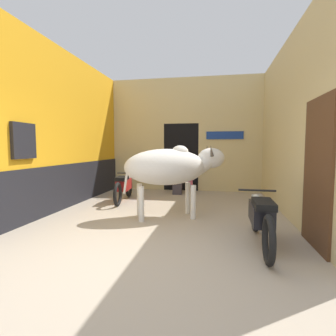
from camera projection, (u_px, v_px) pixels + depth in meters
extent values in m
plane|color=tan|center=(130.00, 264.00, 3.17)|extent=(30.00, 30.00, 0.00)
cube|color=orange|center=(66.00, 130.00, 6.19)|extent=(0.18, 5.53, 3.63)
cube|color=black|center=(71.00, 185.00, 6.27)|extent=(0.03, 5.53, 1.02)
cube|color=black|center=(23.00, 141.00, 4.67)|extent=(0.08, 0.56, 0.64)
cube|color=#D1BC84|center=(185.00, 101.00, 8.44)|extent=(4.83, 0.18, 1.46)
cube|color=#D1BC84|center=(140.00, 157.00, 8.87)|extent=(1.72, 0.18, 2.18)
cube|color=#D1BC84|center=(230.00, 157.00, 8.33)|extent=(1.97, 0.18, 2.18)
cube|color=black|center=(183.00, 157.00, 8.96)|extent=(1.13, 0.90, 2.18)
cube|color=navy|center=(225.00, 135.00, 8.20)|extent=(1.14, 0.03, 0.24)
cube|color=#D1BC84|center=(292.00, 127.00, 5.28)|extent=(0.18, 5.53, 3.63)
cube|color=#51331E|center=(318.00, 173.00, 3.62)|extent=(0.05, 1.00, 2.10)
ellipsoid|color=silver|center=(166.00, 167.00, 5.20)|extent=(1.81, 1.30, 0.72)
ellipsoid|color=silver|center=(180.00, 152.00, 5.23)|extent=(0.43, 0.41, 0.27)
cylinder|color=silver|center=(202.00, 164.00, 5.34)|extent=(0.57, 0.49, 0.48)
ellipsoid|color=silver|center=(211.00, 158.00, 5.36)|extent=(0.65, 0.53, 0.42)
cylinder|color=silver|center=(126.00, 178.00, 5.08)|extent=(0.13, 0.09, 0.60)
cylinder|color=silver|center=(188.00, 198.00, 5.56)|extent=(0.11, 0.11, 0.67)
cylinder|color=silver|center=(193.00, 202.00, 5.15)|extent=(0.11, 0.11, 0.67)
cylinder|color=silver|center=(140.00, 200.00, 5.37)|extent=(0.11, 0.11, 0.67)
cylinder|color=silver|center=(141.00, 204.00, 4.96)|extent=(0.11, 0.11, 0.67)
cone|color=#473D33|center=(207.00, 150.00, 5.48)|extent=(0.12, 0.18, 0.25)
cone|color=#473D33|center=(211.00, 151.00, 5.20)|extent=(0.12, 0.18, 0.25)
torus|color=black|center=(269.00, 240.00, 3.13)|extent=(0.09, 0.61, 0.61)
torus|color=black|center=(255.00, 213.00, 4.39)|extent=(0.09, 0.61, 0.61)
cube|color=black|center=(261.00, 213.00, 3.74)|extent=(0.29, 0.72, 0.28)
cube|color=black|center=(264.00, 204.00, 3.54)|extent=(0.27, 0.57, 0.09)
cylinder|color=black|center=(257.00, 190.00, 4.22)|extent=(0.58, 0.04, 0.03)
sphere|color=silver|center=(256.00, 199.00, 4.32)|extent=(0.15, 0.15, 0.15)
torus|color=black|center=(118.00, 194.00, 6.24)|extent=(0.14, 0.59, 0.58)
torus|color=black|center=(129.00, 187.00, 7.43)|extent=(0.14, 0.59, 0.58)
cube|color=maroon|center=(124.00, 185.00, 6.83)|extent=(0.35, 0.68, 0.28)
cube|color=black|center=(122.00, 178.00, 6.63)|extent=(0.31, 0.55, 0.09)
cylinder|color=black|center=(128.00, 173.00, 7.27)|extent=(0.58, 0.09, 0.03)
sphere|color=silver|center=(128.00, 178.00, 7.36)|extent=(0.15, 0.15, 0.15)
cube|color=#3D3842|center=(177.00, 187.00, 7.81)|extent=(0.27, 0.14, 0.44)
cube|color=#3D3842|center=(178.00, 178.00, 7.88)|extent=(0.27, 0.32, 0.11)
cube|color=#386B42|center=(178.00, 170.00, 7.93)|extent=(0.39, 0.20, 0.47)
sphere|color=tan|center=(178.00, 158.00, 7.90)|extent=(0.21, 0.21, 0.21)
cylinder|color=#DB6093|center=(189.00, 186.00, 8.09)|extent=(0.22, 0.22, 0.41)
cylinder|color=#DB6093|center=(189.00, 179.00, 8.07)|extent=(0.31, 0.31, 0.04)
cylinder|color=#A8A8B2|center=(257.00, 200.00, 6.35)|extent=(0.26, 0.26, 0.26)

